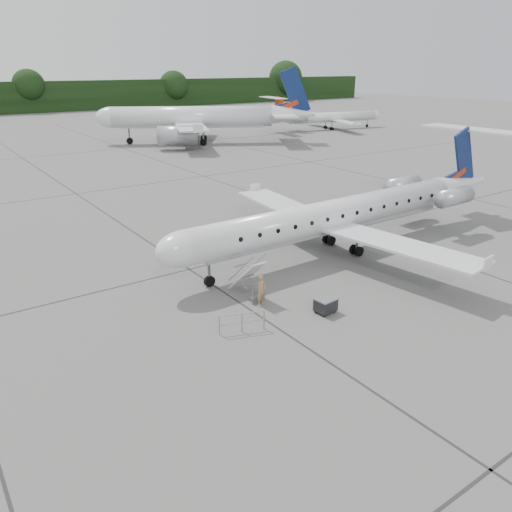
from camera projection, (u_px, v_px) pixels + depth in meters
ground at (355, 287)px, 28.94m from camera, size 320.00×320.00×0.00m
main_regional_jet at (334, 200)px, 32.95m from camera, size 29.01×21.03×7.39m
airstair at (247, 277)px, 27.43m from camera, size 0.87×2.44×2.31m
passenger at (261, 290)px, 26.49m from camera, size 0.73×0.59×1.75m
safety_railing at (242, 323)px, 23.86m from camera, size 2.09×0.84×1.00m
baggage_cart at (326, 305)px, 25.79m from camera, size 1.08×0.90×0.88m
bg_narrowbody at (192, 106)px, 79.71m from camera, size 40.08×36.74×11.74m
bg_regional_right at (333, 112)px, 98.74m from camera, size 27.90×22.38×6.54m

